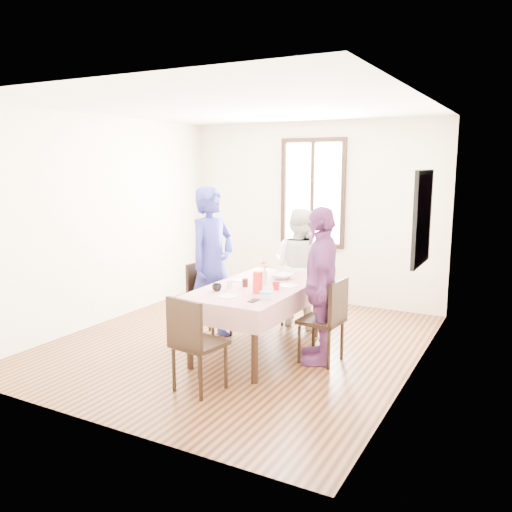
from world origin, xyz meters
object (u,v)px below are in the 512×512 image
object	(u,v)px
chair_right	(321,320)
person_left	(212,264)
chair_far	(300,290)
dining_table	(258,319)
person_right	(320,285)
chair_near	(199,343)
chair_left	(211,301)
person_far	(299,267)

from	to	relation	value
chair_right	person_left	distance (m)	1.52
person_left	chair_far	bearing A→B (deg)	-23.59
dining_table	person_left	xyz separation A→B (m)	(-0.71, 0.16, 0.54)
chair_far	person_right	xyz separation A→B (m)	(0.71, -1.10, 0.38)
chair_right	chair_near	distance (m)	1.41
person_right	chair_left	bearing A→B (deg)	-115.42
chair_left	person_right	xyz separation A→B (m)	(1.44, -0.11, 0.38)
person_right	person_far	bearing A→B (deg)	-167.94
dining_table	chair_far	world-z (taller)	chair_far
chair_far	person_right	bearing A→B (deg)	121.49
chair_right	person_left	size ratio (longest dim) A/B	0.50
chair_near	person_left	size ratio (longest dim) A/B	0.50
person_far	person_left	bearing A→B (deg)	63.06
chair_left	chair_right	distance (m)	1.46
chair_far	chair_near	distance (m)	2.31
chair_near	chair_right	bearing A→B (deg)	68.02
dining_table	person_right	bearing A→B (deg)	4.23
chair_far	person_right	world-z (taller)	person_right
chair_near	person_left	xyz separation A→B (m)	(-0.71, 1.31, 0.46)
chair_right	person_right	bearing A→B (deg)	94.07
person_far	person_right	distance (m)	1.30
person_far	chair_left	bearing A→B (deg)	62.32
dining_table	chair_left	bearing A→B (deg)	167.83
chair_right	person_right	distance (m)	0.38
chair_far	dining_table	bearing A→B (deg)	88.69
chair_near	person_far	distance (m)	2.31
person_left	person_right	size ratio (longest dim) A/B	1.10
dining_table	chair_left	xyz separation A→B (m)	(-0.73, 0.16, 0.08)
dining_table	person_left	distance (m)	0.91
chair_left	person_left	xyz separation A→B (m)	(0.02, 0.00, 0.46)
chair_far	person_far	xyz separation A→B (m)	(0.00, -0.02, 0.31)
chair_left	person_far	size ratio (longest dim) A/B	0.59
dining_table	person_right	xyz separation A→B (m)	(0.71, 0.05, 0.46)
chair_right	person_right	size ratio (longest dim) A/B	0.55
chair_near	person_far	world-z (taller)	person_far
dining_table	person_right	world-z (taller)	person_right
dining_table	chair_far	bearing A→B (deg)	90.00
dining_table	chair_right	xyz separation A→B (m)	(0.73, 0.05, 0.08)
chair_left	person_left	size ratio (longest dim) A/B	0.50
dining_table	person_far	distance (m)	1.20
chair_left	chair_right	world-z (taller)	same
chair_right	chair_near	xyz separation A→B (m)	(-0.73, -1.21, 0.00)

